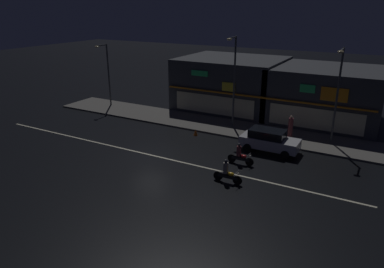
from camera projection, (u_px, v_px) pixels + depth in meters
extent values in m
plane|color=black|center=(150.00, 155.00, 26.45)|extent=(140.00, 140.00, 0.00)
cube|color=beige|center=(150.00, 155.00, 26.44)|extent=(30.16, 0.16, 0.01)
cube|color=#5B5954|center=(203.00, 123.00, 33.38)|extent=(31.75, 4.45, 0.14)
cube|color=#383A3F|center=(325.00, 95.00, 33.47)|extent=(9.79, 8.25, 5.05)
cube|color=orange|center=(316.00, 104.00, 29.95)|extent=(9.30, 0.24, 0.12)
cube|color=#33E572|center=(308.00, 89.00, 29.98)|extent=(1.26, 0.08, 0.68)
cube|color=orange|center=(334.00, 95.00, 29.09)|extent=(2.12, 0.08, 1.13)
cube|color=beige|center=(315.00, 119.00, 30.44)|extent=(7.83, 0.06, 1.80)
cube|color=#383A3F|center=(231.00, 83.00, 37.87)|extent=(10.30, 8.48, 5.26)
cube|color=orange|center=(213.00, 92.00, 34.30)|extent=(9.79, 0.24, 0.12)
cube|color=#33E572|center=(200.00, 73.00, 34.51)|extent=(1.77, 0.08, 0.53)
cube|color=yellow|center=(229.00, 87.00, 33.44)|extent=(1.31, 0.08, 0.83)
cube|color=beige|center=(213.00, 105.00, 34.78)|extent=(8.24, 0.06, 1.80)
cylinder|color=#47494C|center=(109.00, 75.00, 38.18)|extent=(0.16, 0.16, 6.49)
cube|color=#47494C|center=(102.00, 45.00, 36.54)|extent=(0.10, 1.40, 0.10)
ellipsoid|color=#F9E099|center=(97.00, 47.00, 35.99)|extent=(0.44, 0.32, 0.20)
cylinder|color=#47494C|center=(234.00, 83.00, 31.15)|extent=(0.16, 0.16, 7.84)
cube|color=#47494C|center=(233.00, 38.00, 29.28)|extent=(0.10, 1.40, 0.10)
ellipsoid|color=#F9E099|center=(229.00, 39.00, 28.73)|extent=(0.44, 0.32, 0.20)
cylinder|color=#47494C|center=(337.00, 97.00, 27.29)|extent=(0.16, 0.16, 7.36)
cube|color=#47494C|center=(342.00, 50.00, 25.50)|extent=(0.10, 1.40, 0.10)
ellipsoid|color=#F9E099|center=(341.00, 52.00, 24.95)|extent=(0.44, 0.32, 0.20)
cylinder|color=brown|center=(290.00, 128.00, 29.28)|extent=(0.39, 0.39, 1.64)
sphere|color=tan|center=(291.00, 117.00, 28.97)|extent=(0.22, 0.22, 0.22)
cube|color=silver|center=(270.00, 143.00, 26.91)|extent=(4.30, 1.78, 0.76)
cube|color=black|center=(268.00, 134.00, 26.78)|extent=(2.58, 1.57, 0.60)
cube|color=#F9F2CC|center=(300.00, 144.00, 26.41)|extent=(0.08, 0.20, 0.12)
cube|color=#F9F2CC|center=(296.00, 149.00, 25.41)|extent=(0.08, 0.20, 0.12)
cylinder|color=black|center=(291.00, 147.00, 27.12)|extent=(0.62, 0.20, 0.62)
cylinder|color=black|center=(285.00, 155.00, 25.66)|extent=(0.62, 0.20, 0.62)
cylinder|color=black|center=(255.00, 140.00, 28.42)|extent=(0.62, 0.20, 0.62)
cylinder|color=black|center=(247.00, 148.00, 26.95)|extent=(0.62, 0.20, 0.62)
cylinder|color=black|center=(249.00, 162.00, 24.53)|extent=(0.60, 0.08, 0.60)
cylinder|color=black|center=(232.00, 158.00, 25.13)|extent=(0.60, 0.10, 0.60)
cube|color=black|center=(241.00, 159.00, 24.80)|extent=(1.30, 0.14, 0.20)
ellipsoid|color=red|center=(243.00, 156.00, 24.63)|extent=(0.44, 0.26, 0.24)
cube|color=black|center=(238.00, 156.00, 24.84)|extent=(0.56, 0.22, 0.10)
cylinder|color=slate|center=(249.00, 154.00, 24.37)|extent=(0.03, 0.60, 0.03)
sphere|color=white|center=(250.00, 156.00, 24.36)|extent=(0.14, 0.14, 0.14)
cylinder|color=brown|center=(239.00, 151.00, 24.68)|extent=(0.32, 0.32, 0.70)
sphere|color=#333338|center=(239.00, 145.00, 24.52)|extent=(0.22, 0.22, 0.22)
cylinder|color=black|center=(237.00, 180.00, 21.95)|extent=(0.60, 0.08, 0.60)
cylinder|color=black|center=(218.00, 176.00, 22.55)|extent=(0.60, 0.10, 0.60)
cube|color=black|center=(228.00, 177.00, 22.22)|extent=(1.30, 0.14, 0.20)
ellipsoid|color=gold|center=(231.00, 174.00, 22.05)|extent=(0.44, 0.26, 0.24)
cube|color=black|center=(225.00, 174.00, 22.26)|extent=(0.56, 0.22, 0.10)
cylinder|color=slate|center=(237.00, 172.00, 21.79)|extent=(0.03, 0.60, 0.03)
sphere|color=white|center=(238.00, 174.00, 21.78)|extent=(0.14, 0.14, 0.14)
cylinder|color=gray|center=(226.00, 168.00, 22.10)|extent=(0.32, 0.32, 0.70)
sphere|color=#333338|center=(226.00, 161.00, 21.94)|extent=(0.22, 0.22, 0.22)
cone|color=orange|center=(196.00, 132.00, 30.33)|extent=(0.36, 0.36, 0.55)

